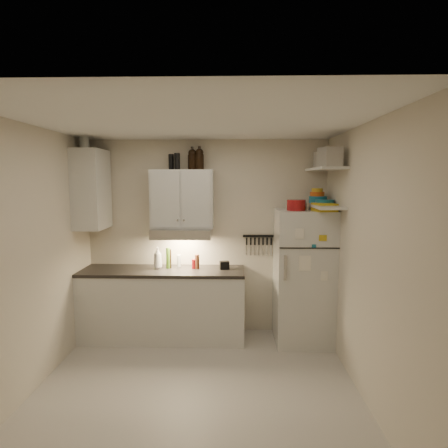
{
  "coord_description": "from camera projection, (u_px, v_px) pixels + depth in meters",
  "views": [
    {
      "loc": [
        0.37,
        -3.5,
        2.07
      ],
      "look_at": [
        0.25,
        0.9,
        1.55
      ],
      "focal_mm": 30.0,
      "sensor_mm": 36.0,
      "label": 1
    }
  ],
  "objects": [
    {
      "name": "bowl_yellow",
      "position": [
        317.0,
        190.0,
        4.73
      ],
      "size": [
        0.14,
        0.14,
        0.05
      ],
      "primitive_type": "cylinder",
      "color": "gold",
      "rests_on": "bowl_orange"
    },
    {
      "name": "bowl_teal",
      "position": [
        318.0,
        200.0,
        4.76
      ],
      "size": [
        0.23,
        0.23,
        0.09
      ],
      "primitive_type": "cylinder",
      "color": "#17637E",
      "rests_on": "shelf_lo"
    },
    {
      "name": "right_wall",
      "position": [
        365.0,
        262.0,
        3.53
      ],
      "size": [
        0.02,
        3.0,
        2.6
      ],
      "primitive_type": "cube",
      "color": "beige",
      "rests_on": "ground"
    },
    {
      "name": "base_cabinet",
      "position": [
        163.0,
        305.0,
        4.88
      ],
      "size": [
        2.1,
        0.6,
        0.88
      ],
      "primitive_type": "cube",
      "color": "silver",
      "rests_on": "floor"
    },
    {
      "name": "floor",
      "position": [
        197.0,
        390.0,
        3.73
      ],
      "size": [
        3.2,
        3.0,
        0.02
      ],
      "primitive_type": "cube",
      "color": "#B8B2AA",
      "rests_on": "ground"
    },
    {
      "name": "upper_cabinet",
      "position": [
        183.0,
        199.0,
        4.84
      ],
      "size": [
        0.8,
        0.33,
        0.75
      ],
      "primitive_type": "cube",
      "color": "silver",
      "rests_on": "back_wall"
    },
    {
      "name": "spice_jar",
      "position": [
        307.0,
        206.0,
        4.6
      ],
      "size": [
        0.06,
        0.06,
        0.09
      ],
      "primitive_type": "cylinder",
      "rotation": [
        0.0,
        0.0,
        -0.05
      ],
      "color": "silver",
      "rests_on": "fridge"
    },
    {
      "name": "thermos_a",
      "position": [
        177.0,
        161.0,
        4.79
      ],
      "size": [
        0.1,
        0.1,
        0.21
      ],
      "primitive_type": "cylinder",
      "rotation": [
        0.0,
        0.0,
        -0.43
      ],
      "color": "black",
      "rests_on": "upper_cabinet"
    },
    {
      "name": "vinegar_bottle",
      "position": [
        169.0,
        259.0,
        4.89
      ],
      "size": [
        0.07,
        0.07,
        0.25
      ],
      "primitive_type": "cylinder",
      "rotation": [
        0.0,
        0.0,
        0.34
      ],
      "color": "black",
      "rests_on": "countertop"
    },
    {
      "name": "back_wall",
      "position": [
        207.0,
        237.0,
        5.07
      ],
      "size": [
        3.2,
        0.02,
        2.6
      ],
      "primitive_type": "cube",
      "color": "beige",
      "rests_on": "ground"
    },
    {
      "name": "left_wall",
      "position": [
        30.0,
        260.0,
        3.61
      ],
      "size": [
        0.02,
        3.0,
        2.6
      ],
      "primitive_type": "cube",
      "color": "beige",
      "rests_on": "ground"
    },
    {
      "name": "range_hood",
      "position": [
        182.0,
        233.0,
        4.83
      ],
      "size": [
        0.76,
        0.46,
        0.12
      ],
      "primitive_type": "cube",
      "color": "silver",
      "rests_on": "back_wall"
    },
    {
      "name": "oil_bottle",
      "position": [
        168.0,
        258.0,
        4.88
      ],
      "size": [
        0.05,
        0.05,
        0.27
      ],
      "primitive_type": "cylinder",
      "rotation": [
        0.0,
        0.0,
        -0.01
      ],
      "color": "#3B6218",
      "rests_on": "countertop"
    },
    {
      "name": "red_jar",
      "position": [
        194.0,
        264.0,
        4.87
      ],
      "size": [
        0.08,
        0.08,
        0.12
      ],
      "primitive_type": "cylinder",
      "rotation": [
        0.0,
        0.0,
        -0.29
      ],
      "color": "maroon",
      "rests_on": "countertop"
    },
    {
      "name": "countertop",
      "position": [
        163.0,
        271.0,
        4.83
      ],
      "size": [
        2.1,
        0.62,
        0.04
      ],
      "primitive_type": "cube",
      "color": "black",
      "rests_on": "base_cabinet"
    },
    {
      "name": "stock_pot",
      "position": [
        324.0,
        161.0,
        4.74
      ],
      "size": [
        0.28,
        0.28,
        0.18
      ],
      "primitive_type": "cylinder",
      "rotation": [
        0.0,
        0.0,
        -0.09
      ],
      "color": "silver",
      "rests_on": "shelf_hi"
    },
    {
      "name": "plates",
      "position": [
        325.0,
        202.0,
        4.57
      ],
      "size": [
        0.23,
        0.23,
        0.06
      ],
      "primitive_type": "cylinder",
      "rotation": [
        0.0,
        0.0,
        -0.02
      ],
      "color": "#17637E",
      "rests_on": "shelf_lo"
    },
    {
      "name": "dutch_oven",
      "position": [
        296.0,
        205.0,
        4.54
      ],
      "size": [
        0.29,
        0.29,
        0.13
      ],
      "primitive_type": "cylinder",
      "rotation": [
        0.0,
        0.0,
        -0.34
      ],
      "color": "maroon",
      "rests_on": "fridge"
    },
    {
      "name": "bowl_orange",
      "position": [
        317.0,
        194.0,
        4.74
      ],
      "size": [
        0.18,
        0.18,
        0.05
      ],
      "primitive_type": "cylinder",
      "color": "#C24A12",
      "rests_on": "bowl_teal"
    },
    {
      "name": "pepper_mill",
      "position": [
        197.0,
        262.0,
        4.86
      ],
      "size": [
        0.07,
        0.07,
        0.19
      ],
      "primitive_type": "cylinder",
      "rotation": [
        0.0,
        0.0,
        0.23
      ],
      "color": "#572C1A",
      "rests_on": "countertop"
    },
    {
      "name": "knife_strip",
      "position": [
        259.0,
        236.0,
        5.03
      ],
      "size": [
        0.42,
        0.02,
        0.03
      ],
      "primitive_type": "cube",
      "color": "black",
      "rests_on": "back_wall"
    },
    {
      "name": "side_cabinet",
      "position": [
        92.0,
        189.0,
        4.73
      ],
      "size": [
        0.33,
        0.55,
        1.0
      ],
      "primitive_type": "cube",
      "color": "silver",
      "rests_on": "left_wall"
    },
    {
      "name": "side_jar",
      "position": [
        84.0,
        143.0,
        4.64
      ],
      "size": [
        0.15,
        0.15,
        0.16
      ],
      "primitive_type": "cylinder",
      "rotation": [
        0.0,
        0.0,
        0.43
      ],
      "color": "silver",
      "rests_on": "side_cabinet"
    },
    {
      "name": "thermos_b",
      "position": [
        171.0,
        162.0,
        4.86
      ],
      "size": [
        0.08,
        0.08,
        0.2
      ],
      "primitive_type": "cylinder",
      "rotation": [
        0.0,
        0.0,
        0.11
      ],
      "color": "black",
      "rests_on": "upper_cabinet"
    },
    {
      "name": "fridge",
      "position": [
        303.0,
        277.0,
        4.74
      ],
      "size": [
        0.7,
        0.68,
        1.7
      ],
      "primitive_type": "cube",
      "color": "silver",
      "rests_on": "floor"
    },
    {
      "name": "shelf_hi",
      "position": [
        325.0,
        169.0,
        4.45
      ],
      "size": [
        0.3,
        0.95,
        0.03
      ],
      "primitive_type": "cube",
      "color": "silver",
      "rests_on": "right_wall"
    },
    {
      "name": "soap_bottle",
      "position": [
        158.0,
        257.0,
        4.86
      ],
      "size": [
        0.15,
        0.15,
        0.31
      ],
      "primitive_type": "imported",
      "rotation": [
        0.0,
        0.0,
        0.24
      ],
      "color": "silver",
      "rests_on": "countertop"
    },
    {
      "name": "book_stack",
      "position": [
        324.0,
        207.0,
        4.42
      ],
      "size": [
        0.27,
        0.32,
        0.1
      ],
      "primitive_type": "cube",
      "rotation": [
        0.0,
        0.0,
        0.17
      ],
      "color": "gold",
      "rests_on": "fridge"
    },
    {
      "name": "ceiling",
      "position": [
        194.0,
        120.0,
        3.42
      ],
      "size": [
        3.2,
        3.0,
        0.02
      ],
      "primitive_type": "cube",
      "color": "white",
      "rests_on": "ground"
    },
    {
      "name": "clear_bottle",
      "position": [
        179.0,
        261.0,
        4.96
      ],
      "size": [
        0.07,
        0.07,
        0.16
      ],
      "primitive_type": "cylinder",
      "rotation": [
        0.0,
        0.0,
        0.34
      ],
      "color": "silver",
      "rests_on": "countertop"
    },
    {
      "name": "tin_a",
      "position": [
        323.0,
        160.0,
        4.38
      ],
      "size": [
        0.19,
        0.17,
        0.18
      ],
      "primitive_type": "cube",
      "rotation": [
        0.0,
        0.0,
        0.03
      ],
      "color": "#AAAAAD",
      "rests_on": "shelf_hi"
    },
    {
      "name": "caddy",
      "position": [
        224.0,
        265.0,
        4.84
      ],
      "size": [
        0.13,
        0.11,
        0.1
      ],
      "primitive_type": "cube",
      "rotation": [
        0.0,
        0.0,
        0.19
      ],
      "color": "black",
      "rests_on": "countertop"
    },
    {
      "name": "growler_a",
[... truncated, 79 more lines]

